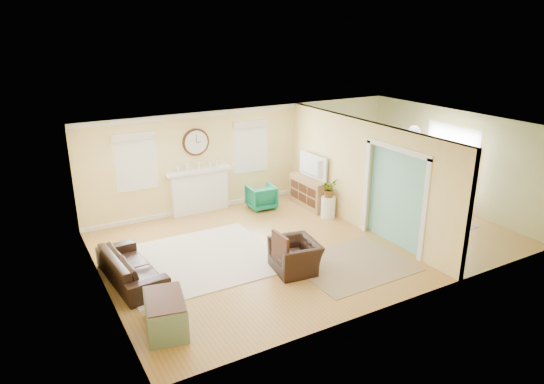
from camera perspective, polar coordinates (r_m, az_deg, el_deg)
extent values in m
plane|color=#AE7329|center=(11.17, 4.35, -5.60)|extent=(9.00, 9.00, 0.00)
cube|color=#E3C06D|center=(13.18, -2.77, 4.32)|extent=(9.00, 0.02, 2.60)
cube|color=#E3C06D|center=(8.54, 15.83, -4.80)|extent=(9.00, 0.02, 2.60)
cube|color=#E3C06D|center=(9.11, -19.73, -3.70)|extent=(0.02, 6.00, 2.60)
cube|color=#E3C06D|center=(13.64, 20.46, 3.63)|extent=(0.02, 6.00, 2.60)
cube|color=white|center=(10.36, 4.71, 7.58)|extent=(9.00, 6.00, 0.02)
cube|color=#E3C06D|center=(12.62, 6.65, 3.54)|extent=(0.12, 3.20, 2.60)
cube|color=#E3C06D|center=(9.90, 19.98, -1.92)|extent=(0.12, 1.00, 2.60)
cube|color=#E3C06D|center=(10.50, 14.93, 6.05)|extent=(0.12, 1.80, 0.40)
cube|color=white|center=(11.44, 11.02, 0.62)|extent=(0.04, 0.12, 2.20)
cube|color=white|center=(10.23, 17.51, -2.18)|extent=(0.04, 0.12, 2.20)
cube|color=white|center=(10.50, 14.56, 4.95)|extent=(0.04, 1.92, 0.12)
cube|color=#73C5BD|center=(11.61, 10.98, 1.93)|extent=(0.02, 6.00, 2.60)
cube|color=white|center=(12.71, -8.51, 0.03)|extent=(1.50, 0.24, 1.10)
cube|color=white|center=(12.51, -8.59, 2.50)|extent=(1.70, 0.30, 0.08)
cube|color=black|center=(12.82, -8.66, -0.05)|extent=(0.85, 0.02, 0.75)
cube|color=gold|center=(12.75, -8.46, -0.53)|extent=(0.85, 0.02, 0.62)
cylinder|color=#402213|center=(12.44, -8.95, 5.82)|extent=(0.70, 0.06, 0.70)
cylinder|color=silver|center=(12.40, -8.89, 5.79)|extent=(0.60, 0.01, 0.60)
cube|color=black|center=(12.38, -8.91, 6.23)|extent=(0.02, 0.01, 0.20)
cube|color=black|center=(12.42, -8.63, 5.82)|extent=(0.12, 0.01, 0.02)
cube|color=white|center=(12.08, -15.78, 3.47)|extent=(0.90, 0.03, 1.30)
cube|color=white|center=(12.05, -15.74, 3.43)|extent=(1.00, 0.04, 1.40)
cube|color=beige|center=(11.87, -15.96, 6.32)|extent=(1.05, 0.10, 0.18)
cube|color=white|center=(13.12, -2.55, 5.38)|extent=(0.90, 0.03, 1.30)
cube|color=white|center=(13.09, -2.49, 5.35)|extent=(1.00, 0.04, 1.40)
cube|color=beige|center=(12.92, -2.45, 8.03)|extent=(1.05, 0.10, 0.18)
cube|color=white|center=(13.67, 20.28, 2.81)|extent=(0.03, 1.60, 2.10)
cube|color=white|center=(13.65, 20.20, 2.79)|extent=(0.03, 1.70, 2.20)
cylinder|color=gold|center=(12.30, 16.47, 7.99)|extent=(0.02, 0.02, 0.30)
sphere|color=white|center=(12.35, 16.36, 6.85)|extent=(0.30, 0.30, 0.30)
cube|color=beige|center=(10.34, -8.70, -7.87)|extent=(3.18, 2.76, 0.02)
cube|color=#9B7F61|center=(10.16, 9.43, -8.42)|extent=(2.29, 1.89, 0.01)
cube|color=slate|center=(12.84, 14.93, -2.82)|extent=(2.32, 2.90, 0.01)
imported|color=black|center=(9.71, -16.24, -8.44)|extent=(0.96, 2.07, 0.59)
imported|color=black|center=(9.71, 2.75, -7.52)|extent=(0.96, 1.06, 0.62)
imported|color=#00613B|center=(12.89, -1.27, -0.58)|extent=(0.73, 0.75, 0.64)
cube|color=gray|center=(8.16, -12.42, -13.88)|extent=(0.80, 1.10, 0.55)
cube|color=#402213|center=(8.01, -12.56, -12.15)|extent=(0.76, 1.05, 0.02)
cube|color=#A47B48|center=(13.03, 4.48, -0.02)|extent=(0.46, 1.37, 0.80)
cube|color=#402213|center=(12.54, 4.65, -0.08)|extent=(0.01, 0.36, 0.22)
cube|color=#402213|center=(12.63, 4.62, -1.24)|extent=(0.01, 0.36, 0.22)
cube|color=#402213|center=(12.86, 3.63, 0.44)|extent=(0.01, 0.36, 0.22)
cube|color=#402213|center=(12.95, 3.61, -0.69)|extent=(0.01, 0.36, 0.22)
cube|color=#402213|center=(13.19, 2.66, 0.93)|extent=(0.01, 0.36, 0.22)
cube|color=#402213|center=(13.28, 2.65, -0.17)|extent=(0.01, 0.36, 0.22)
imported|color=black|center=(12.81, 4.48, 2.99)|extent=(0.22, 1.11, 0.63)
cylinder|color=white|center=(12.39, 6.62, -1.76)|extent=(0.37, 0.37, 0.54)
imported|color=#337F33|center=(12.22, 6.71, 0.44)|extent=(0.53, 0.50, 0.46)
imported|color=#402213|center=(12.73, 15.05, -1.49)|extent=(1.39, 2.01, 0.65)
cube|color=slate|center=(13.50, 11.49, 0.42)|extent=(0.49, 0.49, 0.05)
cube|color=slate|center=(13.42, 11.55, 1.37)|extent=(0.39, 0.16, 0.47)
cylinder|color=black|center=(13.78, 11.22, -0.17)|extent=(0.03, 0.03, 0.39)
cylinder|color=black|center=(13.62, 12.35, -0.47)|extent=(0.03, 0.03, 0.39)
cylinder|color=black|center=(13.52, 10.49, -0.50)|extent=(0.03, 0.03, 0.39)
cylinder|color=black|center=(13.36, 11.63, -0.81)|extent=(0.03, 0.03, 0.39)
cube|color=slate|center=(11.97, 18.54, -2.51)|extent=(0.53, 0.53, 0.05)
cube|color=slate|center=(11.88, 18.67, -1.38)|extent=(0.42, 0.17, 0.50)
cylinder|color=black|center=(11.83, 18.11, -3.97)|extent=(0.03, 0.03, 0.42)
cylinder|color=black|center=(12.11, 17.32, -3.36)|extent=(0.03, 0.03, 0.42)
cylinder|color=black|center=(12.00, 19.53, -3.80)|extent=(0.03, 0.03, 0.42)
cylinder|color=black|center=(12.27, 18.72, -3.21)|extent=(0.03, 0.03, 0.42)
cube|color=white|center=(12.29, 13.41, -1.41)|extent=(0.53, 0.53, 0.05)
cube|color=white|center=(12.20, 13.51, -0.28)|extent=(0.16, 0.43, 0.51)
cylinder|color=black|center=(12.32, 12.21, -2.49)|extent=(0.03, 0.03, 0.43)
cylinder|color=black|center=(12.60, 13.09, -2.07)|extent=(0.03, 0.03, 0.43)
cylinder|color=black|center=(12.15, 13.58, -2.91)|extent=(0.03, 0.03, 0.43)
cylinder|color=black|center=(12.43, 14.44, -2.47)|extent=(0.03, 0.03, 0.43)
cube|color=slate|center=(13.16, 16.77, -0.33)|extent=(0.54, 0.54, 0.05)
cube|color=slate|center=(13.08, 16.87, 0.74)|extent=(0.17, 0.43, 0.52)
cylinder|color=black|center=(13.18, 17.70, -1.53)|extent=(0.03, 0.03, 0.43)
cylinder|color=black|center=(13.01, 16.36, -1.66)|extent=(0.03, 0.03, 0.43)
cylinder|color=black|center=(13.46, 16.96, -1.02)|extent=(0.03, 0.03, 0.43)
cylinder|color=black|center=(13.30, 15.64, -1.15)|extent=(0.03, 0.03, 0.43)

